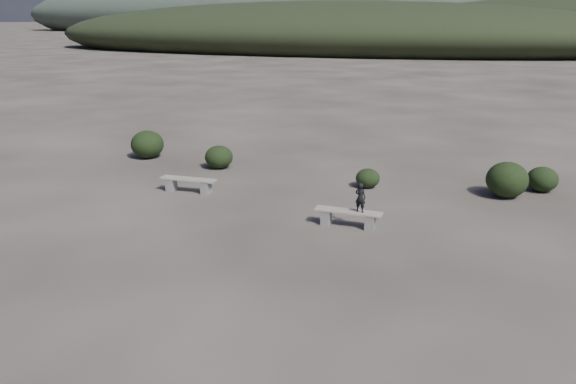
% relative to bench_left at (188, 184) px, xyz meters
% --- Properties ---
extents(ground, '(1200.00, 1200.00, 0.00)m').
position_rel_bench_left_xyz_m(ground, '(4.26, -5.62, -0.30)').
color(ground, '#312A26').
rests_on(ground, ground).
extents(bench_left, '(2.01, 0.54, 0.50)m').
position_rel_bench_left_xyz_m(bench_left, '(0.00, 0.00, 0.00)').
color(bench_left, slate).
rests_on(bench_left, ground).
extents(bench_right, '(1.96, 0.44, 0.49)m').
position_rel_bench_left_xyz_m(bench_right, '(6.03, -1.37, -0.01)').
color(bench_right, slate).
rests_on(bench_right, ground).
extents(seated_person, '(0.34, 0.25, 0.86)m').
position_rel_bench_left_xyz_m(seated_person, '(6.37, -1.36, 0.62)').
color(seated_person, black).
rests_on(seated_person, bench_right).
extents(shrub_a, '(1.12, 1.12, 0.92)m').
position_rel_bench_left_xyz_m(shrub_a, '(-0.49, 3.30, 0.16)').
color(shrub_a, black).
rests_on(shrub_a, ground).
extents(shrub_c, '(0.86, 0.86, 0.69)m').
position_rel_bench_left_xyz_m(shrub_c, '(5.71, 2.69, 0.04)').
color(shrub_c, black).
rests_on(shrub_c, ground).
extents(shrub_d, '(1.38, 1.38, 1.20)m').
position_rel_bench_left_xyz_m(shrub_d, '(10.34, 3.21, 0.30)').
color(shrub_d, black).
rests_on(shrub_d, ground).
extents(shrub_e, '(1.04, 1.04, 0.87)m').
position_rel_bench_left_xyz_m(shrub_e, '(11.52, 4.33, 0.13)').
color(shrub_e, black).
rests_on(shrub_e, ground).
extents(shrub_f, '(1.40, 1.40, 1.18)m').
position_rel_bench_left_xyz_m(shrub_f, '(-4.18, 3.82, 0.29)').
color(shrub_f, black).
rests_on(shrub_f, ground).
extents(mountain_ridges, '(500.00, 400.00, 56.00)m').
position_rel_bench_left_xyz_m(mountain_ridges, '(-3.22, 333.44, 10.53)').
color(mountain_ridges, black).
rests_on(mountain_ridges, ground).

